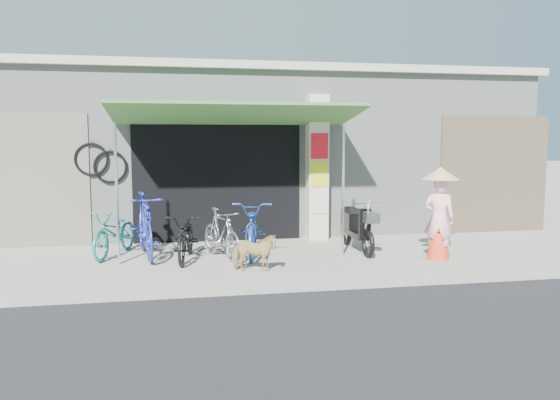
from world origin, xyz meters
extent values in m
plane|color=#A09B90|center=(0.00, 0.00, 0.00)|extent=(80.00, 80.00, 0.00)
cube|color=#29292B|center=(0.00, -4.50, 0.01)|extent=(80.00, 6.00, 0.01)
cube|color=#989E96|center=(0.00, 5.10, 1.75)|extent=(12.00, 5.00, 3.50)
cube|color=#B8AF9D|center=(0.00, 5.10, 3.58)|extent=(12.30, 5.30, 0.16)
cube|color=black|center=(-1.20, 2.58, 1.25)|extent=(3.40, 0.06, 2.50)
cube|color=black|center=(-1.20, 2.59, 0.55)|extent=(3.06, 0.04, 1.10)
torus|color=black|center=(-3.30, 2.54, 1.55)|extent=(0.65, 0.05, 0.65)
cylinder|color=silver|center=(-3.30, 2.56, 1.87)|extent=(0.02, 0.02, 0.12)
torus|color=black|center=(-3.65, 2.54, 1.70)|extent=(0.65, 0.05, 0.65)
cylinder|color=silver|center=(-3.65, 2.56, 2.02)|extent=(0.02, 0.02, 0.12)
cube|color=beige|center=(0.85, 2.45, 1.50)|extent=(0.42, 0.42, 3.00)
cube|color=red|center=(0.85, 2.23, 1.95)|extent=(0.36, 0.02, 0.52)
cube|color=#CED317|center=(0.85, 2.23, 1.38)|extent=(0.36, 0.02, 0.52)
cube|color=silver|center=(0.85, 2.23, 0.82)|extent=(0.36, 0.02, 0.50)
cube|color=#37682E|center=(-0.90, 1.65, 2.55)|extent=(4.60, 1.88, 0.35)
cylinder|color=silver|center=(-3.00, 0.75, 1.18)|extent=(0.05, 0.05, 2.36)
cylinder|color=silver|center=(0.90, 0.75, 1.18)|extent=(0.05, 0.05, 2.36)
cube|color=brown|center=(5.00, 2.59, 1.30)|extent=(2.60, 0.06, 2.60)
cube|color=#6B665B|center=(-5.00, 2.59, 1.30)|extent=(2.60, 0.06, 2.60)
imported|color=#1D837C|center=(-3.13, 1.45, 0.43)|extent=(1.06, 1.72, 0.85)
imported|color=#212D99|center=(-2.59, 1.26, 0.57)|extent=(0.85, 1.97, 1.15)
imported|color=black|center=(-1.87, 0.85, 0.41)|extent=(0.77, 1.63, 0.83)
imported|color=#9E9EA2|center=(-1.27, 0.88, 0.44)|extent=(0.89, 1.53, 0.89)
imported|color=#21439B|center=(-0.68, 1.06, 0.51)|extent=(0.99, 2.02, 1.01)
imported|color=tan|center=(-0.85, -0.22, 0.31)|extent=(0.80, 0.54, 0.62)
torus|color=black|center=(1.28, 0.46, 0.25)|extent=(0.09, 0.50, 0.50)
torus|color=black|center=(1.27, 1.69, 0.25)|extent=(0.09, 0.50, 0.50)
cube|color=black|center=(1.27, 1.08, 0.32)|extent=(0.22, 0.90, 0.09)
cube|color=black|center=(1.27, 1.41, 0.53)|extent=(0.25, 0.52, 0.32)
cube|color=black|center=(1.27, 1.41, 0.73)|extent=(0.24, 0.52, 0.09)
cube|color=black|center=(1.28, 0.65, 0.59)|extent=(0.21, 0.10, 0.53)
cylinder|color=silver|center=(1.28, 0.49, 0.97)|extent=(0.49, 0.04, 0.03)
cube|color=silver|center=(1.29, 0.32, 0.74)|extent=(0.25, 0.19, 0.19)
imported|color=#FFABB9|center=(2.45, 0.12, 0.72)|extent=(0.63, 0.57, 1.44)
cone|color=red|center=(2.45, 0.12, 0.23)|extent=(0.38, 0.38, 0.46)
cone|color=tan|center=(2.45, 0.12, 1.51)|extent=(0.64, 0.64, 0.22)
camera|label=1|loc=(-1.99, -8.58, 2.08)|focal=35.00mm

